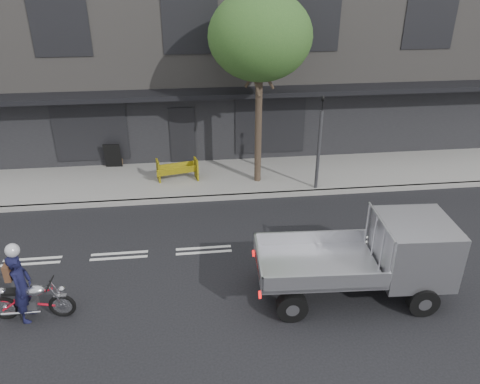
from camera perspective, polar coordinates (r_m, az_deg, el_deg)
name	(u,v)px	position (r m, az deg, el deg)	size (l,w,h in m)	color
ground	(204,250)	(13.68, -4.45, -7.10)	(80.00, 80.00, 0.00)	black
sidewalk	(198,179)	(17.74, -5.16, 1.58)	(32.00, 3.20, 0.15)	gray
kerb	(199,199)	(16.31, -4.96, -0.81)	(32.00, 0.20, 0.15)	gray
building_main	(189,43)	(22.94, -6.19, 17.65)	(26.00, 10.00, 8.00)	slate
street_tree	(260,37)	(15.92, 2.46, 18.38)	(3.40, 3.40, 6.74)	#382B21
traffic_light_pole	(319,149)	(16.48, 9.58, 5.25)	(0.12, 0.12, 3.50)	#2D2D30
motorcycle	(32,300)	(12.09, -24.01, -11.91)	(1.94, 0.56, 1.00)	black
rider	(22,288)	(11.93, -25.03, -10.53)	(0.64, 0.42, 1.75)	black
flatbed_ute	(396,252)	(12.00, 18.46, -6.95)	(4.71, 2.13, 2.14)	black
construction_barrier	(177,172)	(17.24, -7.65, 2.48)	(1.50, 0.60, 0.84)	yellow
sandwich_board	(113,156)	(18.93, -15.26, 4.30)	(0.64, 0.43, 1.01)	black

